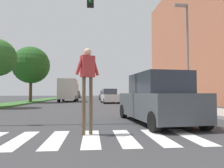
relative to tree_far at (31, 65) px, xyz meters
name	(u,v)px	position (x,y,z in m)	size (l,w,h in m)	color
ground_plane	(89,102)	(7.18, 2.80, -4.71)	(140.00, 140.00, 0.00)	#38383A
crosswalk	(74,139)	(7.18, -20.87, -4.71)	(6.75, 2.20, 0.01)	silver
median_strip	(29,102)	(-0.45, 0.80, -4.64)	(2.69, 64.00, 0.15)	#386B2D
tree_far	(31,65)	(0.00, 0.00, 0.00)	(4.61, 4.61, 6.88)	#4C3823
sidewalk_right	(146,101)	(15.00, 0.80, -4.64)	(3.00, 64.00, 0.15)	#9E9991
street_lamp_right	(186,46)	(14.40, -12.39, -0.12)	(1.02, 0.24, 7.50)	slate
pedestrian_performer	(87,77)	(7.52, -20.39, -3.05)	(0.71, 0.40, 2.49)	brown
suv_crossing	(157,100)	(10.22, -18.37, -3.78)	(2.38, 4.77, 1.97)	#474C51
sedan_midblock	(110,96)	(9.76, -1.80, -3.92)	(2.02, 4.39, 1.72)	silver
sedan_distant	(106,96)	(10.04, 9.22, -3.94)	(2.31, 4.59, 1.67)	#474C51
sedan_far_horizon	(77,95)	(3.85, 24.75, -3.90)	(1.83, 4.60, 1.76)	#474C51
truck_box_delivery	(69,90)	(4.34, 3.08, -3.08)	(2.40, 6.20, 3.10)	gray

